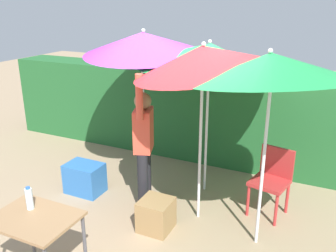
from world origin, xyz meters
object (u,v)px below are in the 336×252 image
Objects in this scene: bottle_water at (29,198)px; umbrella_orange at (203,59)px; person_vendor at (144,142)px; crate_cardboard at (156,215)px; umbrella_rainbow at (143,43)px; umbrella_yellow at (209,57)px; umbrella_navy at (271,68)px; folding_table at (35,225)px; chair_plastic at (272,177)px; cooler_box at (85,178)px.

umbrella_orange is at bearing 54.67° from bottle_water.
person_vendor is 4.72× the size of crate_cardboard.
umbrella_yellow is at bearing 11.51° from umbrella_rainbow.
umbrella_orange reaches higher than umbrella_yellow.
umbrella_yellow is 1.37m from umbrella_navy.
umbrella_yellow is (-0.19, 0.76, -0.09)m from umbrella_orange.
bottle_water is (-0.14, 0.10, 0.21)m from folding_table.
crate_cardboard is (0.40, -0.45, -0.74)m from person_vendor.
chair_plastic is 2.65m from cooler_box.
person_vendor is at bearing 4.39° from cooler_box.
umbrella_navy is 2.70m from bottle_water.
person_vendor is (-0.79, -0.01, -1.14)m from umbrella_orange.
umbrella_orange reaches higher than crate_cardboard.
crate_cardboard is at bearing -140.21° from chair_plastic.
cooler_box is (-2.53, 0.12, -1.84)m from umbrella_navy.
umbrella_rainbow is at bearing 88.22° from bottle_water.
folding_table is (-0.64, -1.28, 0.46)m from crate_cardboard.
umbrella_yellow reaches higher than crate_cardboard.
bottle_water reaches higher than crate_cardboard.
chair_plastic is at bearing 18.95° from person_vendor.
crate_cardboard is at bearing 63.42° from folding_table.
bottle_water is at bearing -143.49° from umbrella_navy.
chair_plastic is 2.23× the size of crate_cardboard.
umbrella_navy is 2.97× the size of folding_table.
folding_table is (-1.81, -1.53, -1.40)m from umbrella_navy.
umbrella_orange is 1.84m from chair_plastic.
umbrella_orange is 2.97× the size of folding_table.
umbrella_yellow is at bearing 80.80° from crate_cardboard.
chair_plastic is at bearing 51.12° from folding_table.
umbrella_navy is 3.13m from cooler_box.
chair_plastic is at bearing 87.95° from umbrella_navy.
umbrella_yellow is 4.29× the size of cooler_box.
crate_cardboard is at bearing -99.20° from umbrella_yellow.
umbrella_orange is 2.55m from cooler_box.
umbrella_navy is 2.75m from folding_table.
umbrella_navy is at bearing -2.67° from cooler_box.
chair_plastic is at bearing -12.68° from umbrella_yellow.
person_vendor is at bearing 82.11° from folding_table.
cooler_box reaches higher than crate_cardboard.
folding_table is (-0.24, -1.73, -0.27)m from person_vendor.
umbrella_navy is at bearing -6.98° from person_vendor.
folding_table is at bearing -108.54° from umbrella_yellow.
umbrella_navy is 4.47× the size of cooler_box.
umbrella_yellow is 2.95m from folding_table.
folding_table is at bearing -120.58° from umbrella_orange.
chair_plastic is at bearing 47.87° from bottle_water.
umbrella_rainbow is 2.30m from crate_cardboard.
umbrella_rainbow is 0.99× the size of umbrella_orange.
chair_plastic is 2.96m from bottle_water.
umbrella_navy is at bearing 12.31° from crate_cardboard.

